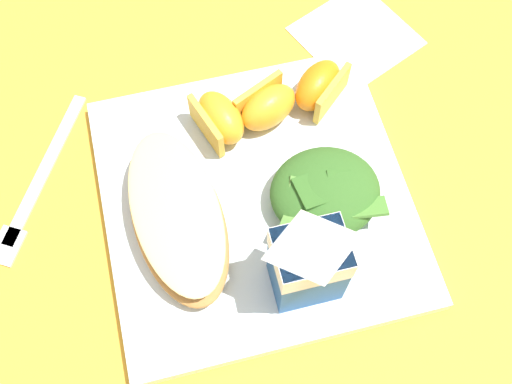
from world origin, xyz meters
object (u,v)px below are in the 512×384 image
(white_plate, at_px, (256,200))
(orange_wedge_middle, at_px, (267,106))
(metal_fork, at_px, (34,189))
(cheesy_pizza_bread, at_px, (178,216))
(paper_napkin, at_px, (356,35))
(green_salad_pile, at_px, (325,193))
(milk_carton, at_px, (309,260))
(orange_wedge_front, at_px, (320,86))
(orange_wedge_rear, at_px, (219,119))

(white_plate, xyz_separation_m, orange_wedge_middle, (-0.03, -0.08, 0.03))
(metal_fork, bearing_deg, cheesy_pizza_bread, 150.00)
(metal_fork, bearing_deg, paper_napkin, -163.87)
(green_salad_pile, distance_m, paper_napkin, 0.21)
(milk_carton, height_order, metal_fork, milk_carton)
(orange_wedge_front, relative_size, orange_wedge_middle, 0.99)
(green_salad_pile, xyz_separation_m, orange_wedge_front, (-0.03, -0.11, -0.00))
(orange_wedge_front, xyz_separation_m, orange_wedge_rear, (0.10, 0.01, 0.00))
(cheesy_pizza_bread, height_order, orange_wedge_rear, orange_wedge_rear)
(milk_carton, xyz_separation_m, orange_wedge_rear, (0.04, -0.17, -0.04))
(milk_carton, relative_size, paper_napkin, 1.00)
(orange_wedge_middle, distance_m, paper_napkin, 0.15)
(cheesy_pizza_bread, height_order, orange_wedge_front, orange_wedge_front)
(orange_wedge_front, bearing_deg, paper_napkin, -131.33)
(cheesy_pizza_bread, xyz_separation_m, milk_carton, (-0.09, 0.08, 0.04))
(milk_carton, bearing_deg, green_salad_pile, -118.76)
(paper_napkin, xyz_separation_m, metal_fork, (0.36, 0.10, 0.00))
(white_plate, xyz_separation_m, milk_carton, (-0.02, 0.09, 0.07))
(green_salad_pile, height_order, paper_napkin, green_salad_pile)
(cheesy_pizza_bread, relative_size, orange_wedge_front, 2.56)
(white_plate, bearing_deg, orange_wedge_rear, -77.97)
(milk_carton, distance_m, orange_wedge_rear, 0.18)
(metal_fork, bearing_deg, orange_wedge_middle, -175.94)
(cheesy_pizza_bread, distance_m, orange_wedge_middle, 0.14)
(green_salad_pile, relative_size, orange_wedge_front, 1.50)
(orange_wedge_middle, bearing_deg, orange_wedge_rear, 3.05)
(cheesy_pizza_bread, bearing_deg, paper_napkin, -142.04)
(green_salad_pile, distance_m, orange_wedge_rear, 0.12)
(orange_wedge_rear, bearing_deg, green_salad_pile, 127.45)
(milk_carton, height_order, paper_napkin, milk_carton)
(white_plate, relative_size, metal_fork, 1.63)
(cheesy_pizza_bread, height_order, milk_carton, milk_carton)
(orange_wedge_front, distance_m, paper_napkin, 0.11)
(milk_carton, xyz_separation_m, orange_wedge_middle, (-0.01, -0.17, -0.04))
(orange_wedge_middle, distance_m, orange_wedge_rear, 0.05)
(milk_carton, relative_size, metal_fork, 0.64)
(green_salad_pile, xyz_separation_m, orange_wedge_middle, (0.03, -0.10, -0.00))
(white_plate, bearing_deg, orange_wedge_middle, -111.07)
(white_plate, height_order, orange_wedge_front, orange_wedge_front)
(white_plate, distance_m, orange_wedge_middle, 0.09)
(green_salad_pile, relative_size, orange_wedge_middle, 1.48)
(white_plate, relative_size, milk_carton, 2.55)
(orange_wedge_middle, distance_m, metal_fork, 0.24)
(orange_wedge_front, distance_m, metal_fork, 0.29)
(white_plate, bearing_deg, orange_wedge_front, -133.54)
(orange_wedge_rear, bearing_deg, cheesy_pizza_bread, 57.17)
(orange_wedge_middle, bearing_deg, green_salad_pile, 105.23)
(cheesy_pizza_bread, distance_m, orange_wedge_rear, 0.11)
(cheesy_pizza_bread, relative_size, orange_wedge_middle, 2.52)
(milk_carton, xyz_separation_m, orange_wedge_front, (-0.07, -0.18, -0.04))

